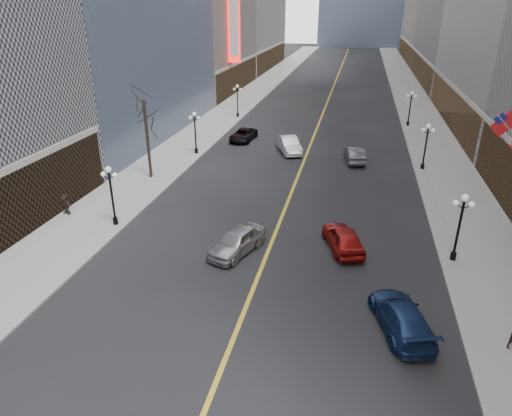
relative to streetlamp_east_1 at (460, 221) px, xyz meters
The scene contains 19 objects.
sidewalk_east 40.16m from the streetlamp_east_1, 86.85° to the left, with size 6.00×230.00×0.15m, color gray.
sidewalk_west 47.68m from the streetlamp_east_1, 122.82° to the left, with size 6.00×230.00×0.15m, color gray.
lane_line 51.45m from the streetlamp_east_1, 103.28° to the left, with size 0.25×200.00×0.02m, color gold.
streetlamp_east_1 is the anchor object (origin of this frame).
streetlamp_east_2 18.00m from the streetlamp_east_1, 90.00° to the left, with size 1.26×0.44×4.52m.
streetlamp_east_3 36.00m from the streetlamp_east_1, 90.00° to the left, with size 1.26×0.44×4.52m.
streetlamp_west_1 23.60m from the streetlamp_east_1, behind, with size 1.26×0.44×4.52m.
streetlamp_west_2 29.68m from the streetlamp_east_1, 142.67° to the left, with size 1.26×0.44×4.52m.
streetlamp_west_3 43.05m from the streetlamp_east_1, 123.25° to the left, with size 1.26×0.44×4.52m.
flag_5 8.98m from the streetlamp_east_1, 63.36° to the left, with size 2.87×0.12×2.87m.
theatre_marquee 57.87m from the streetlamp_east_1, 118.97° to the left, with size 2.00×0.55×12.00m.
tree_west_far 27.41m from the streetlamp_east_1, 158.43° to the left, with size 3.60×3.60×7.92m.
car_nb_near 14.08m from the streetlamp_east_1, behind, with size 1.96×4.86×1.66m, color #9C9EA3.
car_nb_mid 25.15m from the streetlamp_east_1, 123.41° to the left, with size 1.82×5.22×1.72m, color #B8B8BA.
car_nb_far 31.64m from the streetlamp_east_1, 129.10° to the left, with size 2.33×5.05×1.40m, color black.
car_sb_near 8.79m from the streetlamp_east_1, 115.96° to the right, with size 2.15×5.28×1.53m, color #14274E.
car_sb_mid 7.29m from the streetlamp_east_1, behind, with size 1.94×4.83×1.64m, color maroon.
car_sb_far 20.46m from the streetlamp_east_1, 109.14° to the left, with size 1.68×4.82×1.59m, color #52565A.
ped_west_far 28.28m from the streetlamp_east_1, behind, with size 1.52×0.44×1.64m, color #31221B.
Camera 1 is at (4.96, 2.58, 15.15)m, focal length 32.00 mm.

